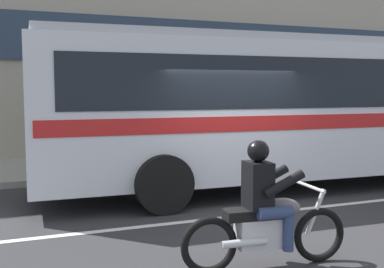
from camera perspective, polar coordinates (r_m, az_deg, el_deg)
ground_plane at (r=8.77m, az=4.88°, el=-8.82°), size 60.00×60.00×0.00m
sidewalk_curb at (r=13.42m, az=-4.85°, el=-3.49°), size 28.00×3.80×0.15m
lane_center_stripe at (r=8.25m, az=6.76°, el=-9.72°), size 26.60×0.14×0.01m
transit_bus at (r=10.68m, az=13.06°, el=3.85°), size 11.62×3.00×3.22m
motorcycle_with_rider at (r=5.78m, az=8.91°, el=-9.69°), size 2.14×0.64×1.56m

